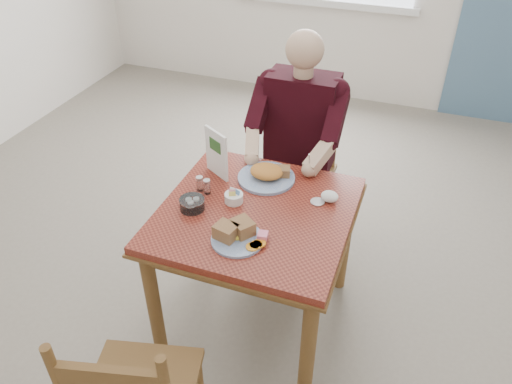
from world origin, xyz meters
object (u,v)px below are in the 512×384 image
at_px(table, 256,228).
at_px(far_plate, 268,174).
at_px(chair_far, 299,171).
at_px(near_plate, 237,234).
at_px(diner, 298,131).

relative_size(table, far_plate, 2.49).
height_order(chair_far, far_plate, chair_far).
bearing_deg(chair_far, table, -90.00).
bearing_deg(near_plate, table, 88.40).
xyz_separation_m(chair_far, diner, (0.00, -0.09, 0.33)).
bearing_deg(table, near_plate, -91.60).
relative_size(chair_far, diner, 0.69).
height_order(table, near_plate, near_plate).
bearing_deg(table, diner, 90.00).
xyz_separation_m(diner, near_plate, (-0.01, -0.93, -0.03)).
relative_size(table, chair_far, 0.97).
height_order(diner, far_plate, diner).
distance_m(table, near_plate, 0.26).
bearing_deg(chair_far, near_plate, -90.35).
distance_m(table, diner, 0.73).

